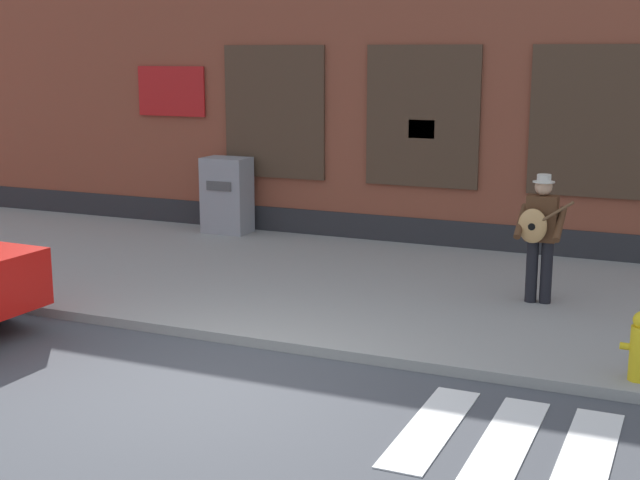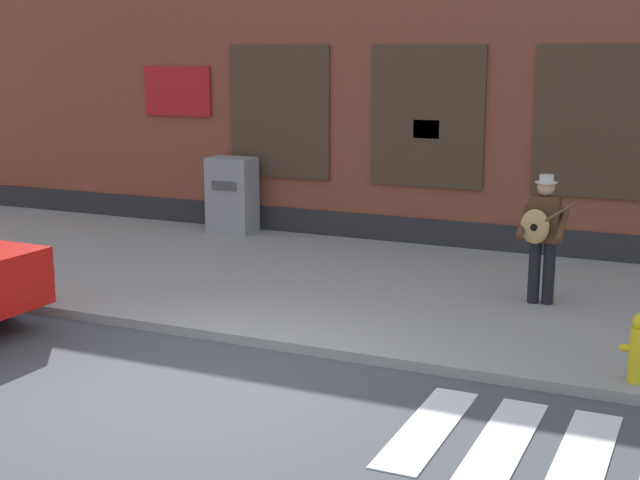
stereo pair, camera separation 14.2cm
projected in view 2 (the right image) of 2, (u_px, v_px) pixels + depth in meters
ground_plane at (214, 385)px, 8.90m from camera, size 160.00×160.00×0.00m
sidewalk at (362, 286)px, 12.43m from camera, size 28.00×5.58×0.12m
building_backdrop at (463, 65)px, 16.08m from camera, size 28.00×4.06×6.07m
busker at (542, 232)px, 11.18m from camera, size 0.70×0.51×1.65m
utility_box at (232, 195)px, 15.76m from camera, size 0.81×0.56×1.34m
fire_hydrant at (640, 348)px, 8.61m from camera, size 0.38×0.20×0.70m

